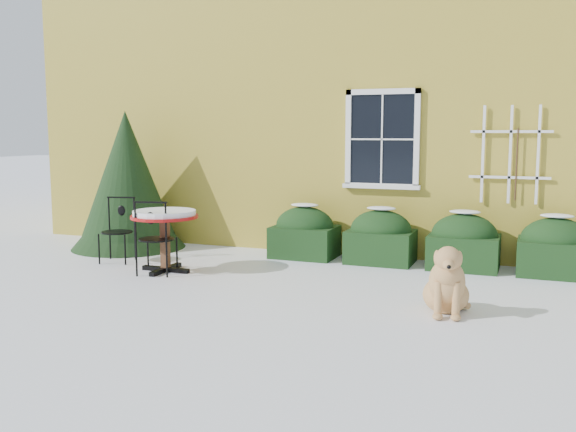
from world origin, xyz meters
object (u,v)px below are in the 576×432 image
at_px(evergreen_shrub, 127,193).
at_px(patio_chair_near, 155,237).
at_px(bistro_table, 165,221).
at_px(patio_chair_far, 118,230).
at_px(dog, 447,285).

xyz_separation_m(evergreen_shrub, patio_chair_near, (1.69, -1.73, -0.44)).
relative_size(evergreen_shrub, bistro_table, 2.46).
relative_size(evergreen_shrub, patio_chair_near, 2.23).
xyz_separation_m(evergreen_shrub, patio_chair_far, (0.59, -1.13, -0.47)).
distance_m(evergreen_shrub, bistro_table, 2.32).
relative_size(bistro_table, dog, 1.05).
bearing_deg(patio_chair_near, evergreen_shrub, -58.38).
bearing_deg(patio_chair_near, dog, 159.26).
relative_size(bistro_table, patio_chair_far, 0.96).
bearing_deg(dog, patio_chair_far, 157.94).
relative_size(patio_chair_near, patio_chair_far, 1.06).
xyz_separation_m(patio_chair_near, dog, (4.29, -0.61, -0.21)).
height_order(evergreen_shrub, patio_chair_far, evergreen_shrub).
bearing_deg(patio_chair_far, dog, -26.12).
bearing_deg(evergreen_shrub, bistro_table, -41.58).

